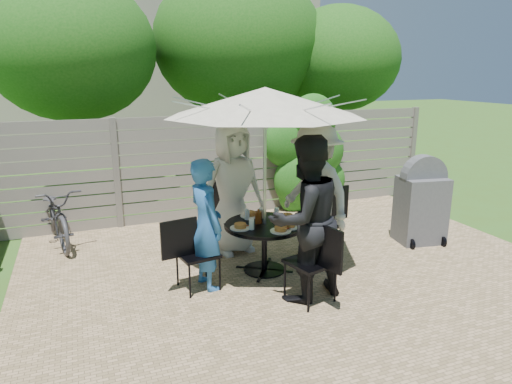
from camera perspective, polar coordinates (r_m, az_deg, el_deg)
name	(u,v)px	position (r m, az deg, el deg)	size (l,w,h in m)	color
backyard_envelope	(160,70)	(15.17, -11.85, 14.72)	(60.00, 60.00, 5.00)	#39581B
patio_table	(264,238)	(5.95, 1.05, -5.80)	(1.19, 1.19, 0.67)	black
umbrella	(265,102)	(5.57, 1.14, 11.20)	(2.87, 2.87, 2.38)	silver
chair_back	(228,229)	(6.78, -3.46, -4.70)	(0.59, 0.75, 0.98)	black
person_back	(233,189)	(6.48, -2.95, 0.43)	(0.93, 0.61, 1.90)	silver
chair_left	(197,268)	(5.59, -7.39, -9.41)	(0.70, 0.51, 0.93)	black
person_left	(206,225)	(5.45, -6.27, -4.10)	(0.58, 0.38, 1.60)	#2761A9
chair_front	(311,278)	(5.30, 6.89, -10.62)	(0.57, 0.75, 0.98)	black
person_front	(305,219)	(5.15, 6.15, -3.44)	(0.93, 0.72, 1.91)	black
chair_right	(321,236)	(6.55, 8.17, -5.53)	(0.75, 0.55, 0.99)	black
person_right	(315,193)	(6.27, 7.44, -0.13)	(1.23, 0.71, 1.91)	#B2B1AD
plate_back	(250,214)	(6.16, -0.77, -2.82)	(0.26, 0.26, 0.06)	white
plate_left	(240,227)	(5.69, -1.98, -4.34)	(0.26, 0.26, 0.06)	white
plate_front	(281,230)	(5.59, 3.09, -4.72)	(0.26, 0.26, 0.06)	white
plate_right	(287,217)	(6.06, 3.92, -3.14)	(0.26, 0.26, 0.06)	white
plate_extra	(290,226)	(5.73, 4.22, -4.22)	(0.24, 0.24, 0.06)	white
glass_back	(247,214)	(6.01, -1.13, -2.82)	(0.07, 0.07, 0.14)	silver
glass_left	(252,224)	(5.64, -0.56, -4.03)	(0.07, 0.07, 0.14)	silver
glass_right	(276,213)	(6.08, 2.57, -2.64)	(0.07, 0.07, 0.14)	silver
syrup_jug	(258,217)	(5.86, 0.31, -3.18)	(0.09, 0.09, 0.16)	#59280C
coffee_cup	(262,213)	(6.09, 0.72, -2.69)	(0.08, 0.08, 0.12)	#C6B293
bicycle	(56,215)	(7.56, -23.71, -2.61)	(0.61, 1.74, 0.92)	#333338
bbq_grill	(421,204)	(7.35, 19.94, -1.37)	(0.75, 0.62, 1.37)	#545559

